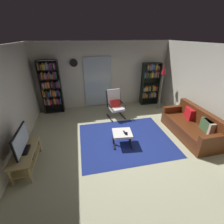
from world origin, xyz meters
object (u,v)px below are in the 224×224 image
cell_phone (126,134)px  ottoman (122,134)px  leather_sofa (192,126)px  floor_lamp_by_shelf (163,75)px  bookshelf_near_tv (50,85)px  bookshelf_near_sofa (150,83)px  tv_remote (124,132)px  lounge_armchair (115,103)px  tv_stand (26,156)px  television (21,142)px  wall_clock (74,63)px

cell_phone → ottoman: bearing=147.1°
leather_sofa → floor_lamp_by_shelf: (-0.02, 2.02, 1.10)m
bookshelf_near_tv → bookshelf_near_sofa: (4.04, -0.01, -0.13)m
leather_sofa → tv_remote: leather_sofa is taller
bookshelf_near_sofa → ottoman: (-1.93, -2.57, -0.63)m
lounge_armchair → cell_phone: (-0.10, -1.78, -0.13)m
leather_sofa → ottoman: 2.18m
lounge_armchair → floor_lamp_by_shelf: 2.18m
tv_stand → leather_sofa: 4.58m
television → wall_clock: wall_clock is taller
floor_lamp_by_shelf → wall_clock: (-3.34, 0.76, 0.44)m
lounge_armchair → wall_clock: (-1.36, 1.06, 1.32)m
bookshelf_near_sofa → cell_phone: (-1.84, -2.66, -0.55)m
bookshelf_near_tv → floor_lamp_by_shelf: (4.27, -0.59, 0.33)m
television → bookshelf_near_sofa: bookshelf_near_sofa is taller
tv_stand → ottoman: size_ratio=1.95×
tv_stand → tv_remote: 2.47m
ottoman → tv_stand: bearing=-172.1°
lounge_armchair → ottoman: bearing=-96.3°
ottoman → bookshelf_near_tv: bearing=129.3°
television → floor_lamp_by_shelf: bearing=27.3°
cell_phone → floor_lamp_by_shelf: bearing=58.6°
television → leather_sofa: 4.59m
floor_lamp_by_shelf → cell_phone: bearing=-134.8°
lounge_armchair → tv_remote: size_ratio=7.10×
bookshelf_near_tv → floor_lamp_by_shelf: size_ratio=1.16×
bookshelf_near_sofa → cell_phone: bookshelf_near_sofa is taller
cell_phone → wall_clock: (-1.26, 2.85, 1.45)m
tv_stand → television: (0.00, -0.01, 0.42)m
floor_lamp_by_shelf → television: bearing=-152.7°
tv_remote → tv_stand: bearing=-176.5°
tv_stand → ottoman: bearing=7.9°
bookshelf_near_sofa → tv_remote: (-1.87, -2.59, -0.55)m
ottoman → floor_lamp_by_shelf: 3.14m
leather_sofa → cell_phone: (-2.09, -0.06, 0.09)m
tv_remote → wall_clock: size_ratio=0.50×
bookshelf_near_sofa → lounge_armchair: bookshelf_near_sofa is taller
lounge_armchair → ottoman: 1.71m
bookshelf_near_tv → cell_phone: size_ratio=14.38×
cell_phone → leather_sofa: bearing=15.2°
bookshelf_near_tv → leather_sofa: bearing=-31.3°
leather_sofa → wall_clock: wall_clock is taller
lounge_armchair → bookshelf_near_tv: bearing=158.8°
television → tv_remote: bearing=7.6°
tv_stand → television: television is taller
ottoman → floor_lamp_by_shelf: floor_lamp_by_shelf is taller
tv_stand → wall_clock: (1.21, 3.09, 1.55)m
wall_clock → floor_lamp_by_shelf: bearing=-12.8°
ottoman → wall_clock: wall_clock is taller
lounge_armchair → tv_remote: bearing=-94.4°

